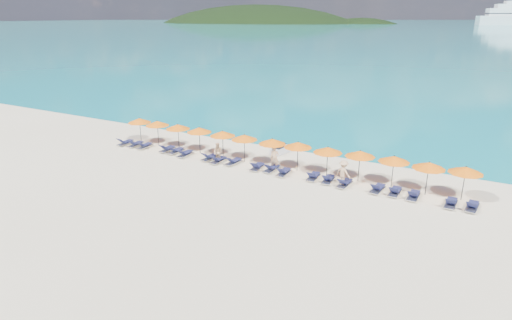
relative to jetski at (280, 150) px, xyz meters
The scene contains 41 objects.
ground 8.66m from the jetski, 85.02° to the right, with size 1400.00×1400.00×0.00m, color beige.
sea 651.38m from the jetski, 89.93° to the left, with size 1600.00×1300.00×0.01m, color #1FA9B2.
headland_main 611.05m from the jetski, 119.39° to the left, with size 374.00×242.00×126.50m.
headland_small 572.31m from the jetski, 105.15° to the left, with size 162.00×126.00×85.50m.
jetski is the anchor object (origin of this frame).
beachgoer_a 4.09m from the jetski, 70.66° to the right, with size 0.66×0.43×1.81m, color tan.
beachgoer_b 5.57m from the jetski, 127.34° to the right, with size 0.77×0.44×1.58m, color tan.
beachgoer_c 8.06m from the jetski, 31.86° to the right, with size 1.14×0.53×1.76m, color tan.
umbrella_0 13.22m from the jetski, 166.29° to the right, with size 2.10×2.10×2.28m.
umbrella_1 11.20m from the jetski, 163.61° to the right, with size 2.10×2.10×2.28m.
umbrella_2 9.01m from the jetski, 158.79° to the right, with size 2.10×2.10×2.28m.
umbrella_3 7.02m from the jetski, 152.16° to the right, with size 2.10×2.10×2.28m.
umbrella_4 5.16m from the jetski, 138.86° to the right, with size 2.10×2.10×2.28m.
umbrella_5 4.04m from the jetski, 115.44° to the right, with size 2.10×2.10×2.28m.
umbrella_6 3.80m from the jetski, 75.24° to the right, with size 2.10×2.10×2.28m.
umbrella_7 4.63m from the jetski, 47.17° to the right, with size 2.10×2.10×2.28m.
umbrella_8 6.47m from the jetski, 31.90° to the right, with size 2.10×2.10×2.28m.
umbrella_9 8.32m from the jetski, 21.99° to the right, with size 2.10×2.10×2.28m.
umbrella_10 10.46m from the jetski, 17.40° to the right, with size 2.10×2.10×2.28m.
umbrella_11 12.63m from the jetski, 15.37° to the right, with size 2.10×2.10×2.28m.
umbrella_12 14.62m from the jetski, 12.33° to the right, with size 2.10×2.10×2.28m.
lounger_0 14.05m from the jetski, 161.19° to the right, with size 0.63×1.70×0.66m.
lounger_1 12.94m from the jetski, 159.95° to the right, with size 0.69×1.72×0.66m.
lounger_2 11.94m from the jetski, 158.18° to the right, with size 0.68×1.72×0.66m.
lounger_3 9.69m from the jetski, 154.24° to the right, with size 0.69×1.72×0.66m.
lounger_4 8.85m from the jetski, 151.24° to the right, with size 0.65×1.71×0.66m.
lounger_5 7.98m from the jetski, 145.29° to the right, with size 0.73×1.74×0.66m.
lounger_6 6.04m from the jetski, 134.54° to the right, with size 0.75×1.74×0.66m.
lounger_7 5.61m from the jetski, 125.45° to the right, with size 0.69×1.73×0.66m.
lounger_8 4.74m from the jetski, 114.96° to the right, with size 0.77×1.75×0.66m.
lounger_9 4.45m from the jetski, 87.54° to the right, with size 0.79×1.75×0.66m.
lounger_10 4.45m from the jetski, 72.63° to the right, with size 0.77×1.75×0.66m.
lounger_11 5.16m from the jetski, 61.57° to the right, with size 0.68×1.72×0.66m.
lounger_12 6.36m from the jetski, 42.57° to the right, with size 0.74×1.74×0.66m.
lounger_13 7.23m from the jetski, 36.65° to the right, with size 0.76×1.75×0.66m.
lounger_14 8.34m from the jetski, 32.60° to the right, with size 0.75×1.74×0.66m.
lounger_15 10.20m from the jetski, 25.20° to the right, with size 0.78×1.75×0.66m.
lounger_16 11.19m from the jetski, 22.51° to the right, with size 0.63×1.70×0.66m.
lounger_17 12.31m from the jetski, 20.73° to the right, with size 0.66×1.71×0.66m.
lounger_18 14.42m from the jetski, 18.00° to the right, with size 0.68×1.72×0.66m.
lounger_19 15.50m from the jetski, 16.32° to the right, with size 0.78×1.75×0.66m.
Camera 1 is at (14.10, -22.44, 11.09)m, focal length 30.00 mm.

